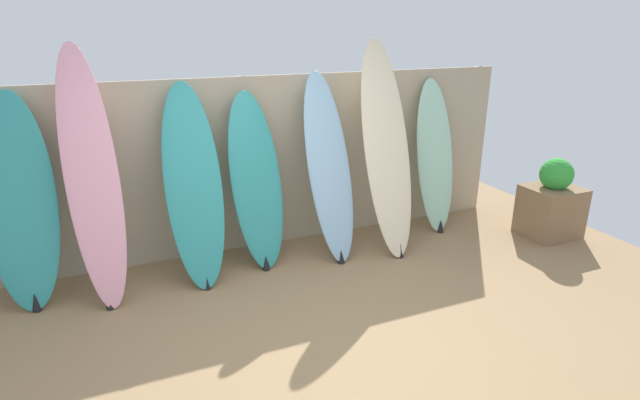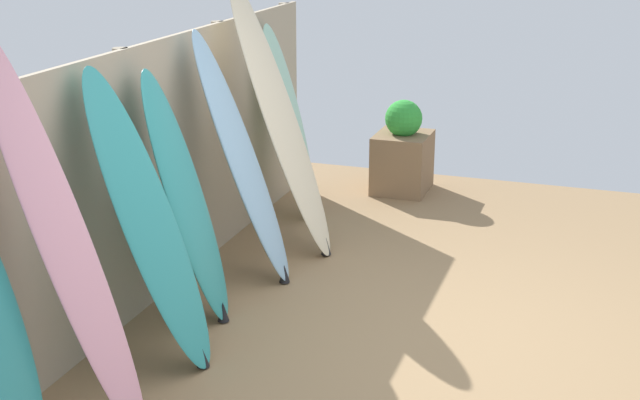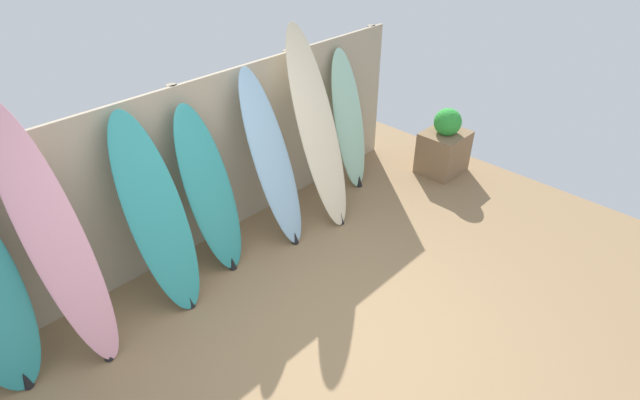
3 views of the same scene
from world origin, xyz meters
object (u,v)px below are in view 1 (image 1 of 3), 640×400
Objects in this scene: surfboard_skyblue_4 at (329,168)px; planter_box at (552,204)px; surfboard_teal_3 at (256,182)px; surfboard_seafoam_6 at (435,157)px; surfboard_teal_0 at (20,204)px; surfboard_teal_2 at (194,186)px; surfboard_cream_5 at (386,149)px; surfboard_pink_1 at (92,178)px.

surfboard_skyblue_4 reaches higher than planter_box.
surfboard_seafoam_6 is at bearing 2.40° from surfboard_teal_3.
surfboard_seafoam_6 is at bearing 0.63° from surfboard_teal_0.
surfboard_teal_2 is at bearing 179.82° from surfboard_skyblue_4.
surfboard_teal_2 is at bearing 171.23° from planter_box.
surfboard_cream_5 reaches higher than surfboard_teal_0.
surfboard_seafoam_6 is at bearing 2.59° from surfboard_pink_1.
surfboard_teal_3 is (1.43, 0.07, -0.23)m from surfboard_pink_1.
surfboard_pink_1 is at bearing 179.94° from surfboard_skyblue_4.
surfboard_seafoam_6 is (1.40, 0.16, -0.07)m from surfboard_skyblue_4.
surfboard_cream_5 is (0.62, -0.06, 0.15)m from surfboard_skyblue_4.
surfboard_teal_2 is 0.84× the size of surfboard_cream_5.
surfboard_cream_5 reaches higher than surfboard_teal_2.
surfboard_teal_0 is at bearing 178.74° from surfboard_teal_3.
surfboard_pink_1 is at bearing 178.69° from surfboard_cream_5.
surfboard_teal_3 is at bearing 174.33° from surfboard_cream_5.
surfboard_teal_0 reaches higher than surfboard_seafoam_6.
surfboard_teal_0 is 2.00m from surfboard_teal_3.
surfboard_teal_2 is at bearing -176.68° from surfboard_seafoam_6.
planter_box is (3.82, -0.59, -0.51)m from surfboard_teal_2.
surfboard_cream_5 is (1.36, -0.13, 0.23)m from surfboard_teal_3.
surfboard_teal_2 reaches higher than planter_box.
surfboard_teal_0 reaches higher than planter_box.
surfboard_skyblue_4 reaches higher than surfboard_teal_2.
surfboard_teal_2 is 0.97× the size of surfboard_skyblue_4.
planter_box is (2.48, -0.59, -0.54)m from surfboard_skyblue_4.
surfboard_teal_2 reaches higher than surfboard_teal_3.
surfboard_teal_0 is 0.83× the size of surfboard_cream_5.
surfboard_cream_5 is at bearing -163.86° from surfboard_seafoam_6.
surfboard_teal_0 is 1.40m from surfboard_teal_2.
surfboard_skyblue_4 is (2.16, -0.00, -0.15)m from surfboard_pink_1.
surfboard_pink_1 is 2.78m from surfboard_cream_5.
surfboard_teal_2 reaches higher than surfboard_seafoam_6.
surfboard_teal_3 is (2.00, -0.04, -0.05)m from surfboard_teal_0.
surfboard_teal_0 reaches higher than surfboard_teal_3.
surfboard_pink_1 reaches higher than surfboard_seafoam_6.
surfboard_teal_2 is 1.07× the size of surfboard_teal_3.
surfboard_teal_3 is at bearing 174.29° from surfboard_skyblue_4.
surfboard_skyblue_4 reaches higher than surfboard_teal_3.
surfboard_teal_3 is 0.92× the size of surfboard_skyblue_4.
surfboard_teal_2 is (1.39, -0.11, 0.01)m from surfboard_teal_0.
surfboard_cream_5 is at bearing -5.63° from surfboard_skyblue_4.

